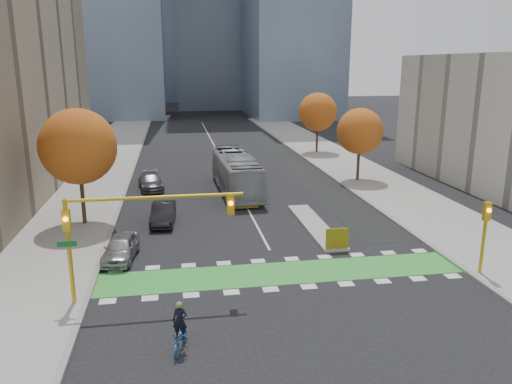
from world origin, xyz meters
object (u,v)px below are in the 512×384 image
object	(u,v)px
tree_east_near	(360,131)
traffic_signal_west	(125,221)
traffic_signal_east	(485,227)
parked_car_a	(121,248)
tree_east_far	(318,112)
hazard_board	(337,239)
bus	(236,173)
parked_car_c	(151,181)
tree_west	(78,147)
cyclist	(180,334)
parked_car_b	(163,213)

from	to	relation	value
tree_east_near	traffic_signal_west	size ratio (longest dim) A/B	0.83
traffic_signal_east	parked_car_a	xyz separation A→B (m)	(-19.35, 5.51, -2.02)
tree_east_far	hazard_board	bearing A→B (deg)	-104.12
tree_east_far	bus	bearing A→B (deg)	-124.86
parked_car_c	tree_east_near	bearing A→B (deg)	-7.86
tree_west	tree_east_far	distance (m)	35.73
traffic_signal_east	bus	world-z (taller)	traffic_signal_east
cyclist	parked_car_c	distance (m)	27.29
hazard_board	traffic_signal_east	distance (m)	8.26
tree_west	traffic_signal_west	bearing A→B (deg)	-71.98
tree_east_far	parked_car_c	distance (m)	26.22
cyclist	parked_car_a	bearing A→B (deg)	123.24
tree_east_near	parked_car_c	world-z (taller)	tree_east_near
traffic_signal_west	parked_car_a	bearing A→B (deg)	99.48
hazard_board	parked_car_c	xyz separation A→B (m)	(-11.78, 17.80, -0.09)
hazard_board	traffic_signal_west	size ratio (longest dim) A/B	0.16
tree_west	traffic_signal_west	size ratio (longest dim) A/B	0.96
traffic_signal_west	parked_car_b	world-z (taller)	traffic_signal_west
traffic_signal_west	bus	bearing A→B (deg)	69.12
tree_west	parked_car_b	xyz separation A→B (m)	(5.50, -0.51, -4.88)
parked_car_b	traffic_signal_east	bearing A→B (deg)	-31.24
cyclist	tree_east_near	bearing A→B (deg)	72.63
tree_west	traffic_signal_west	distance (m)	13.25
parked_car_b	parked_car_c	size ratio (longest dim) A/B	0.91
traffic_signal_east	parked_car_b	xyz separation A→B (m)	(-17.00, 11.99, -2.00)
traffic_signal_west	bus	xyz separation A→B (m)	(7.74, 20.29, -2.31)
parked_car_a	parked_car_b	xyz separation A→B (m)	(2.35, 6.49, 0.03)
traffic_signal_west	parked_car_a	size ratio (longest dim) A/B	2.04
tree_east_far	parked_car_c	bearing A→B (deg)	-141.72
tree_west	parked_car_c	distance (m)	11.91
parked_car_a	parked_car_b	distance (m)	6.90
tree_east_near	tree_east_far	distance (m)	16.01
traffic_signal_east	cyclist	size ratio (longest dim) A/B	1.96
tree_west	parked_car_a	bearing A→B (deg)	-65.77
parked_car_a	tree_east_near	bearing A→B (deg)	46.26
parked_car_c	tree_west	bearing A→B (deg)	-120.78
tree_west	bus	size ratio (longest dim) A/B	0.67
parked_car_c	tree_east_far	bearing A→B (deg)	30.42
tree_west	parked_car_b	size ratio (longest dim) A/B	1.83
parked_car_a	parked_car_c	distance (m)	17.03
tree_east_far	parked_car_a	bearing A→B (deg)	-122.90
cyclist	bus	bearing A→B (deg)	93.32
tree_east_near	traffic_signal_west	bearing A→B (deg)	-131.52
tree_west	cyclist	size ratio (longest dim) A/B	3.93
parked_car_a	parked_car_b	size ratio (longest dim) A/B	0.93
tree_east_near	traffic_signal_east	xyz separation A→B (m)	(-1.50, -22.51, -2.13)
tree_east_far	traffic_signal_west	bearing A→B (deg)	-117.95
traffic_signal_east	parked_car_a	size ratio (longest dim) A/B	0.98
cyclist	tree_west	bearing A→B (deg)	125.95
hazard_board	traffic_signal_west	world-z (taller)	traffic_signal_west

